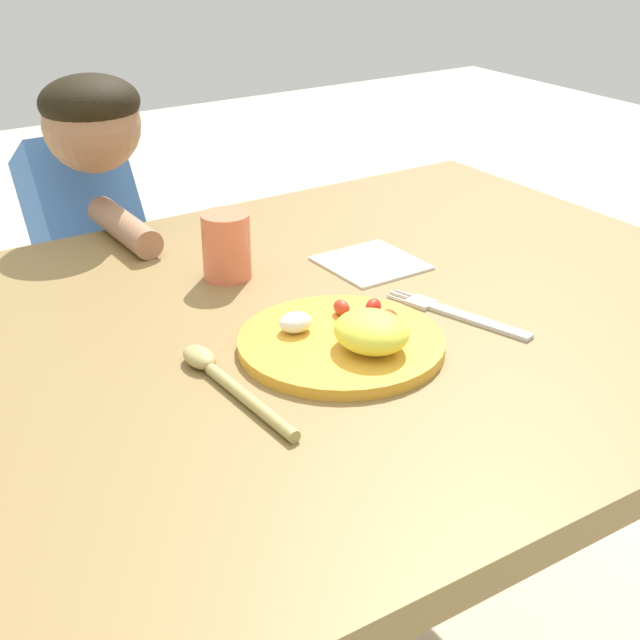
{
  "coord_description": "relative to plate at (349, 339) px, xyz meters",
  "views": [
    {
      "loc": [
        -0.51,
        -0.91,
        1.21
      ],
      "look_at": [
        0.06,
        -0.04,
        0.71
      ],
      "focal_mm": 51.54,
      "sensor_mm": 36.0,
      "label": 1
    }
  ],
  "objects": [
    {
      "name": "person",
      "position": [
        -0.08,
        0.7,
        -0.19
      ],
      "size": [
        0.17,
        0.43,
        0.93
      ],
      "rotation": [
        0.0,
        0.0,
        3.14
      ],
      "color": "#334B74",
      "rests_on": "ground_plane"
    },
    {
      "name": "napkin",
      "position": [
        0.19,
        0.21,
        -0.01
      ],
      "size": [
        0.14,
        0.14,
        0.0
      ],
      "primitive_type": "cube",
      "rotation": [
        0.0,
        0.0,
        0.01
      ],
      "color": "white",
      "rests_on": "dining_table"
    },
    {
      "name": "drinking_cup",
      "position": [
        -0.02,
        0.28,
        0.03
      ],
      "size": [
        0.07,
        0.07,
        0.1
      ],
      "primitive_type": "cylinder",
      "color": "#E6714C",
      "rests_on": "dining_table"
    },
    {
      "name": "plate",
      "position": [
        0.0,
        0.0,
        0.0
      ],
      "size": [
        0.26,
        0.26,
        0.06
      ],
      "color": "gold",
      "rests_on": "dining_table"
    },
    {
      "name": "dining_table",
      "position": [
        -0.07,
        0.09,
        -0.09
      ],
      "size": [
        1.45,
        0.95,
        0.69
      ],
      "color": "olive",
      "rests_on": "ground_plane"
    },
    {
      "name": "spoon",
      "position": [
        -0.17,
        0.01,
        -0.01
      ],
      "size": [
        0.03,
        0.23,
        0.02
      ],
      "rotation": [
        0.0,
        0.0,
        1.6
      ],
      "color": "tan",
      "rests_on": "dining_table"
    },
    {
      "name": "fork",
      "position": [
        0.18,
        -0.0,
        -0.01
      ],
      "size": [
        0.08,
        0.21,
        0.01
      ],
      "rotation": [
        0.0,
        0.0,
        1.86
      ],
      "color": "silver",
      "rests_on": "dining_table"
    }
  ]
}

